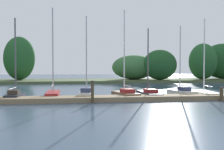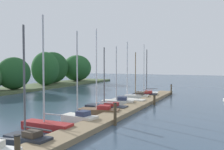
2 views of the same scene
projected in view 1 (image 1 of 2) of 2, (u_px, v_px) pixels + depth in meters
The scene contains 11 objects.
dock_pier at pixel (157, 98), 19.82m from camera, with size 30.70×1.80×0.35m.
far_shore at pixel (133, 64), 43.24m from camera, with size 72.72×8.00×7.47m.
sailboat_1 at pixel (15, 95), 19.69m from camera, with size 1.10×3.13×6.25m.
sailboat_2 at pixel (53, 93), 21.13m from camera, with size 1.04×3.68×7.33m.
sailboat_3 at pixel (86, 93), 20.71m from camera, with size 1.37×2.91×6.60m.
sailboat_4 at pixel (125, 93), 21.23m from camera, with size 1.94×3.69×7.20m.
sailboat_5 at pixel (148, 93), 21.84m from camera, with size 1.34×4.09×5.77m.
sailboat_6 at pixel (181, 92), 22.34m from camera, with size 1.71×3.37×6.06m.
sailboat_7 at pixel (204, 93), 22.24m from camera, with size 1.59×3.81×6.65m.
mooring_piling_1 at pixel (92, 92), 18.01m from camera, with size 0.24×0.24×1.56m.
mooring_piling_2 at pixel (221, 94), 19.20m from camera, with size 0.29×0.29×1.03m.
Camera 1 is at (-6.10, -6.18, 2.56)m, focal length 41.51 mm.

